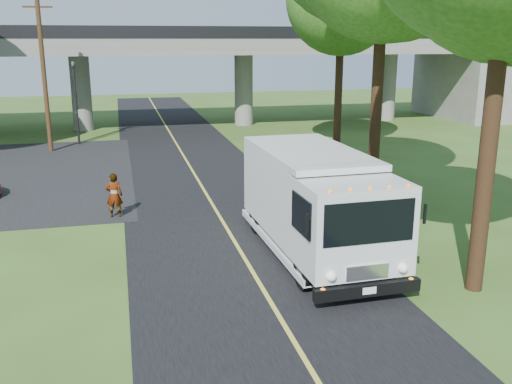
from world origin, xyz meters
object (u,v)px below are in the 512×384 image
object	(u,v)px
tree_right_far	(346,5)
step_van	(316,200)
pedestrian	(114,195)
traffic_signal	(75,94)
utility_pole	(44,73)

from	to	relation	value
tree_right_far	step_van	xyz separation A→B (m)	(-7.01, -15.41, -6.57)
step_van	pedestrian	world-z (taller)	step_van
traffic_signal	step_van	bearing A→B (deg)	-69.19
tree_right_far	utility_pole	bearing A→B (deg)	166.00
traffic_signal	pedestrian	distance (m)	16.54
tree_right_far	pedestrian	size ratio (longest dim) A/B	6.49
traffic_signal	tree_right_far	world-z (taller)	tree_right_far
utility_pole	tree_right_far	distance (m)	17.61
traffic_signal	utility_pole	world-z (taller)	utility_pole
traffic_signal	tree_right_far	bearing A→B (deg)	-22.07
tree_right_far	step_van	bearing A→B (deg)	-114.46
traffic_signal	utility_pole	xyz separation A→B (m)	(-1.50, -2.00, 1.40)
traffic_signal	step_van	size ratio (longest dim) A/B	0.68
tree_right_far	step_van	world-z (taller)	tree_right_far
tree_right_far	pedestrian	bearing A→B (deg)	-142.27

